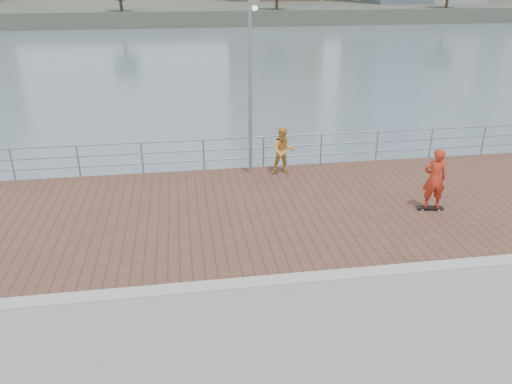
{
  "coord_description": "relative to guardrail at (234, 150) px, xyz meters",
  "views": [
    {
      "loc": [
        -1.7,
        -9.07,
        6.26
      ],
      "look_at": [
        0.0,
        2.0,
        1.3
      ],
      "focal_mm": 35.0,
      "sensor_mm": 36.0,
      "label": 1
    }
  ],
  "objects": [
    {
      "name": "water",
      "position": [
        -0.0,
        -7.0,
        -2.69
      ],
      "size": [
        400.0,
        400.0,
        0.0
      ],
      "primitive_type": "plane",
      "color": "slate",
      "rests_on": "ground"
    },
    {
      "name": "brick_lane",
      "position": [
        -0.0,
        -3.4,
        -0.68
      ],
      "size": [
        40.0,
        6.8,
        0.02
      ],
      "primitive_type": "cube",
      "color": "brown",
      "rests_on": "seawall"
    },
    {
      "name": "curb",
      "position": [
        -0.0,
        -7.0,
        -0.66
      ],
      "size": [
        40.0,
        0.4,
        0.06
      ],
      "primitive_type": "cube",
      "color": "#B7B5AD",
      "rests_on": "seawall"
    },
    {
      "name": "far_shore",
      "position": [
        -0.0,
        115.5,
        -1.44
      ],
      "size": [
        320.0,
        95.0,
        2.5
      ],
      "primitive_type": "cube",
      "color": "#4C5142",
      "rests_on": "ground"
    },
    {
      "name": "guardrail",
      "position": [
        0.0,
        0.0,
        0.0
      ],
      "size": [
        39.06,
        0.06,
        1.13
      ],
      "color": "#8C9EA8",
      "rests_on": "brick_lane"
    },
    {
      "name": "street_lamp",
      "position": [
        0.51,
        -0.94,
        3.54
      ],
      "size": [
        0.43,
        1.26,
        5.96
      ],
      "color": "gray",
      "rests_on": "brick_lane"
    },
    {
      "name": "skateboard",
      "position": [
        5.17,
        -4.14,
        -0.61
      ],
      "size": [
        0.75,
        0.31,
        0.08
      ],
      "rotation": [
        0.0,
        0.0,
        -0.18
      ],
      "color": "black",
      "rests_on": "brick_lane"
    },
    {
      "name": "skateboarder",
      "position": [
        5.17,
        -4.14,
        0.29
      ],
      "size": [
        0.7,
        0.53,
        1.76
      ],
      "primitive_type": "imported",
      "rotation": [
        0.0,
        0.0,
        2.97
      ],
      "color": "red",
      "rests_on": "skateboard"
    },
    {
      "name": "bystander",
      "position": [
        1.57,
        -0.75,
        0.13
      ],
      "size": [
        0.81,
        0.65,
        1.59
      ],
      "primitive_type": "imported",
      "rotation": [
        0.0,
        0.0,
        -0.06
      ],
      "color": "gold",
      "rests_on": "brick_lane"
    }
  ]
}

